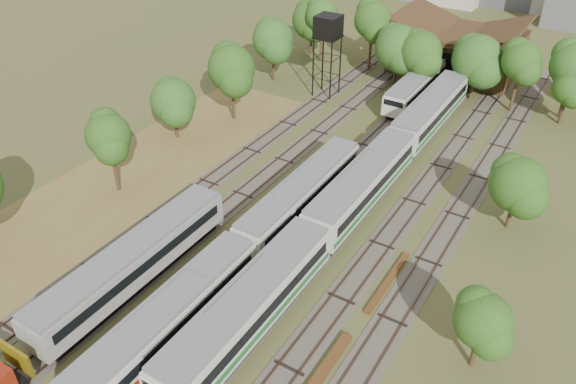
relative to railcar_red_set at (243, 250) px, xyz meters
The scene contains 13 objects.
ground 9.83m from the railcar_red_set, 78.05° to the right, with size 240.00×240.00×0.00m, color #475123.
dry_grass_patch 16.17m from the railcar_red_set, behind, with size 14.00×60.00×0.04m, color brown.
tracks 15.71m from the railcar_red_set, 85.10° to the left, with size 24.60×80.00×0.19m.
railcar_red_set is the anchor object (origin of this frame).
railcar_green_set 13.25m from the railcar_red_set, 72.42° to the left, with size 3.12×52.07×3.86m.
railcar_rear 37.07m from the railcar_red_set, 90.00° to the left, with size 2.77×16.08×3.41m.
old_grey_coach 8.11m from the railcar_red_set, 137.74° to the right, with size 2.85×18.00×3.52m.
water_tower 34.57m from the railcar_red_set, 107.68° to the left, with size 2.86×2.86×9.92m.
rail_pile_far 11.23m from the railcar_red_set, 23.25° to the left, with size 0.47×7.51×0.24m, color brown.
maintenance_shed 48.55m from the railcar_red_set, 88.82° to the left, with size 16.45×11.55×7.58m.
tree_band_left 24.44m from the railcar_red_set, 139.36° to the left, with size 8.83×67.74×8.77m.
tree_band_far 41.22m from the railcar_red_set, 80.92° to the left, with size 49.99×9.17×9.34m.
tree_band_right 24.64m from the railcar_red_set, 47.55° to the left, with size 5.83×42.68×6.65m.
Camera 1 is at (18.21, -16.74, 29.32)m, focal length 35.00 mm.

